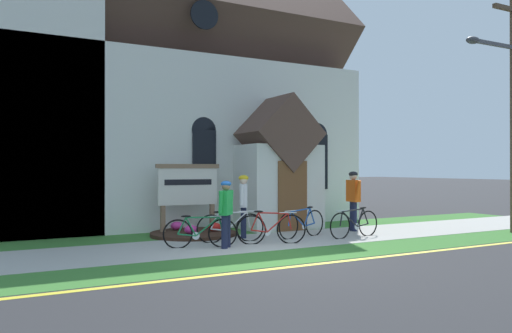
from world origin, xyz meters
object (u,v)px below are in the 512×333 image
object	(u,v)px
church_sign	(188,188)
cyclist_in_orange_jersey	(244,201)
bicycle_blue	(355,224)
cyclist_in_green_jersey	(226,209)
utility_pole	(512,84)
bicycle_yellow	(200,232)
bicycle_white	(230,227)
roadside_conifer	(308,89)
bicycle_black	(302,223)
cyclist_in_yellow_jersey	(353,196)
bicycle_red	(271,228)

from	to	relation	value
church_sign	cyclist_in_orange_jersey	size ratio (longest dim) A/B	1.18
church_sign	bicycle_blue	world-z (taller)	church_sign
cyclist_in_green_jersey	utility_pole	bearing A→B (deg)	-9.49
bicycle_yellow	utility_pole	size ratio (longest dim) A/B	0.22
bicycle_blue	bicycle_yellow	distance (m)	4.35
bicycle_white	roadside_conifer	world-z (taller)	roadside_conifer
bicycle_blue	bicycle_white	bearing A→B (deg)	165.94
cyclist_in_orange_jersey	bicycle_black	bearing A→B (deg)	-22.88
church_sign	cyclist_in_yellow_jersey	xyz separation A→B (m)	(4.54, -1.78, -0.26)
bicycle_blue	cyclist_in_orange_jersey	world-z (taller)	cyclist_in_orange_jersey
bicycle_blue	roadside_conifer	size ratio (longest dim) A/B	0.22
bicycle_black	utility_pole	distance (m)	7.41
church_sign	cyclist_in_green_jersey	world-z (taller)	church_sign
bicycle_black	utility_pole	bearing A→B (deg)	-19.49
bicycle_white	bicycle_red	bearing A→B (deg)	-44.89
cyclist_in_green_jersey	cyclist_in_orange_jersey	size ratio (longest dim) A/B	0.93
bicycle_black	roadside_conifer	world-z (taller)	roadside_conifer
bicycle_black	cyclist_in_orange_jersey	bearing A→B (deg)	157.12
bicycle_yellow	roadside_conifer	bearing A→B (deg)	41.48
utility_pole	cyclist_in_green_jersey	bearing A→B (deg)	170.51
bicycle_red	bicycle_blue	xyz separation A→B (m)	(2.57, -0.08, -0.01)
bicycle_white	roadside_conifer	bearing A→B (deg)	43.49
bicycle_white	bicycle_yellow	xyz separation A→B (m)	(-1.01, -0.46, -0.02)
bicycle_white	bicycle_blue	xyz separation A→B (m)	(3.33, -0.83, -0.00)
bicycle_black	cyclist_in_yellow_jersey	distance (m)	2.21
bicycle_red	roadside_conifer	distance (m)	10.44
church_sign	bicycle_red	world-z (taller)	church_sign
church_sign	roadside_conifer	world-z (taller)	roadside_conifer
cyclist_in_green_jersey	church_sign	bearing A→B (deg)	87.84
cyclist_in_green_jersey	bicycle_black	bearing A→B (deg)	14.62
bicycle_yellow	utility_pole	distance (m)	9.99
cyclist_in_orange_jersey	roadside_conifer	bearing A→B (deg)	44.02
bicycle_red	cyclist_in_green_jersey	world-z (taller)	cyclist_in_green_jersey
bicycle_black	cyclist_in_yellow_jersey	xyz separation A→B (m)	(2.07, 0.37, 0.68)
bicycle_blue	cyclist_in_yellow_jersey	distance (m)	1.51
bicycle_red	cyclist_in_orange_jersey	xyz separation A→B (m)	(-0.14, 1.23, 0.61)
bicycle_red	roadside_conifer	bearing A→B (deg)	50.15
bicycle_blue	cyclist_in_yellow_jersey	size ratio (longest dim) A/B	1.00
bicycle_black	bicycle_white	size ratio (longest dim) A/B	1.00
church_sign	bicycle_black	distance (m)	3.41
bicycle_blue	cyclist_in_green_jersey	world-z (taller)	cyclist_in_green_jersey
bicycle_yellow	roadside_conifer	size ratio (longest dim) A/B	0.21
cyclist_in_green_jersey	utility_pole	size ratio (longest dim) A/B	0.20
bicycle_white	cyclist_in_orange_jersey	world-z (taller)	cyclist_in_orange_jersey
cyclist_in_orange_jersey	utility_pole	bearing A→B (deg)	-20.18
bicycle_white	bicycle_blue	bearing A→B (deg)	-14.06
cyclist_in_orange_jersey	cyclist_in_yellow_jersey	size ratio (longest dim) A/B	0.95
church_sign	cyclist_in_green_jersey	distance (m)	2.86
bicycle_red	roadside_conifer	world-z (taller)	roadside_conifer
utility_pole	bicycle_yellow	bearing A→B (deg)	168.85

